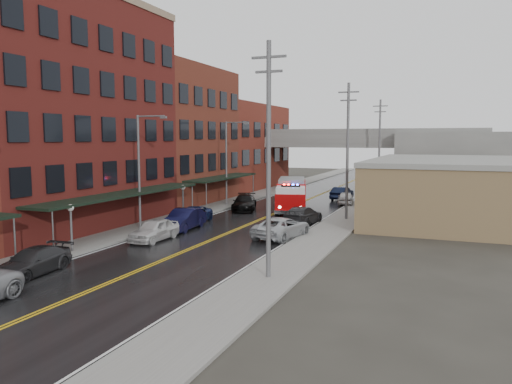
% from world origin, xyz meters
% --- Properties ---
extents(road, '(11.00, 160.00, 0.02)m').
position_xyz_m(road, '(0.00, 30.00, 0.01)').
color(road, black).
rests_on(road, ground).
extents(sidewalk_left, '(3.00, 160.00, 0.15)m').
position_xyz_m(sidewalk_left, '(-7.30, 30.00, 0.07)').
color(sidewalk_left, slate).
rests_on(sidewalk_left, ground).
extents(sidewalk_right, '(3.00, 160.00, 0.15)m').
position_xyz_m(sidewalk_right, '(7.30, 30.00, 0.07)').
color(sidewalk_right, slate).
rests_on(sidewalk_right, ground).
extents(curb_left, '(0.30, 160.00, 0.15)m').
position_xyz_m(curb_left, '(-5.65, 30.00, 0.07)').
color(curb_left, gray).
rests_on(curb_left, ground).
extents(curb_right, '(0.30, 160.00, 0.15)m').
position_xyz_m(curb_right, '(5.65, 30.00, 0.07)').
color(curb_right, gray).
rests_on(curb_right, ground).
extents(brick_building_b, '(9.00, 20.00, 18.00)m').
position_xyz_m(brick_building_b, '(-13.30, 23.00, 9.00)').
color(brick_building_b, '#541816').
rests_on(brick_building_b, ground).
extents(brick_building_c, '(9.00, 15.00, 15.00)m').
position_xyz_m(brick_building_c, '(-13.30, 40.50, 7.50)').
color(brick_building_c, brown).
rests_on(brick_building_c, ground).
extents(brick_building_far, '(9.00, 20.00, 12.00)m').
position_xyz_m(brick_building_far, '(-13.30, 58.00, 6.00)').
color(brick_building_far, maroon).
rests_on(brick_building_far, ground).
extents(tan_building, '(14.00, 22.00, 5.00)m').
position_xyz_m(tan_building, '(16.00, 40.00, 2.50)').
color(tan_building, olive).
rests_on(tan_building, ground).
extents(right_far_block, '(18.00, 30.00, 8.00)m').
position_xyz_m(right_far_block, '(18.00, 70.00, 4.00)').
color(right_far_block, slate).
rests_on(right_far_block, ground).
extents(awning_1, '(2.60, 18.00, 3.09)m').
position_xyz_m(awning_1, '(-7.49, 23.00, 2.99)').
color(awning_1, black).
rests_on(awning_1, ground).
extents(awning_2, '(2.60, 13.00, 3.09)m').
position_xyz_m(awning_2, '(-7.49, 40.50, 2.99)').
color(awning_2, black).
rests_on(awning_2, ground).
extents(globe_lamp_1, '(0.44, 0.44, 3.12)m').
position_xyz_m(globe_lamp_1, '(-6.40, 16.00, 2.31)').
color(globe_lamp_1, '#59595B').
rests_on(globe_lamp_1, ground).
extents(globe_lamp_2, '(0.44, 0.44, 3.12)m').
position_xyz_m(globe_lamp_2, '(-6.40, 30.00, 2.31)').
color(globe_lamp_2, '#59595B').
rests_on(globe_lamp_2, ground).
extents(street_lamp_1, '(2.64, 0.22, 9.00)m').
position_xyz_m(street_lamp_1, '(-6.55, 24.00, 5.19)').
color(street_lamp_1, '#59595B').
rests_on(street_lamp_1, ground).
extents(street_lamp_2, '(2.64, 0.22, 9.00)m').
position_xyz_m(street_lamp_2, '(-6.55, 40.00, 5.19)').
color(street_lamp_2, '#59595B').
rests_on(street_lamp_2, ground).
extents(utility_pole_0, '(1.80, 0.24, 12.00)m').
position_xyz_m(utility_pole_0, '(7.20, 15.00, 6.31)').
color(utility_pole_0, '#59595B').
rests_on(utility_pole_0, ground).
extents(utility_pole_1, '(1.80, 0.24, 12.00)m').
position_xyz_m(utility_pole_1, '(7.20, 35.00, 6.31)').
color(utility_pole_1, '#59595B').
rests_on(utility_pole_1, ground).
extents(utility_pole_2, '(1.80, 0.24, 12.00)m').
position_xyz_m(utility_pole_2, '(7.20, 55.00, 6.31)').
color(utility_pole_2, '#59595B').
rests_on(utility_pole_2, ground).
extents(overpass, '(40.00, 10.00, 7.50)m').
position_xyz_m(overpass, '(0.00, 62.00, 5.99)').
color(overpass, slate).
rests_on(overpass, ground).
extents(fire_truck, '(5.35, 9.22, 3.21)m').
position_xyz_m(fire_truck, '(1.10, 38.18, 1.74)').
color(fire_truck, '#A30708').
rests_on(fire_truck, ground).
extents(parked_car_left_3, '(2.35, 4.95, 1.39)m').
position_xyz_m(parked_car_left_3, '(-4.82, 11.30, 0.70)').
color(parked_car_left_3, '#2A2A2D').
rests_on(parked_car_left_3, ground).
extents(parked_car_left_4, '(1.87, 4.59, 1.56)m').
position_xyz_m(parked_car_left_4, '(-3.70, 21.20, 0.78)').
color(parked_car_left_4, silver).
rests_on(parked_car_left_4, ground).
extents(parked_car_left_5, '(2.10, 5.17, 1.67)m').
position_xyz_m(parked_car_left_5, '(-3.89, 25.72, 0.83)').
color(parked_car_left_5, black).
rests_on(parked_car_left_5, ground).
extents(parked_car_left_6, '(3.19, 5.31, 1.38)m').
position_xyz_m(parked_car_left_6, '(-4.72, 28.80, 0.69)').
color(parked_car_left_6, navy).
rests_on(parked_car_left_6, ground).
extents(parked_car_left_7, '(3.68, 5.78, 1.56)m').
position_xyz_m(parked_car_left_7, '(-3.60, 37.37, 0.78)').
color(parked_car_left_7, black).
rests_on(parked_car_left_7, ground).
extents(parked_car_right_0, '(3.43, 5.85, 1.53)m').
position_xyz_m(parked_car_right_0, '(4.38, 25.52, 0.76)').
color(parked_car_right_0, '#ADB1B5').
rests_on(parked_car_right_0, ground).
extents(parked_car_right_1, '(2.51, 5.39, 1.52)m').
position_xyz_m(parked_car_right_1, '(4.13, 31.71, 0.76)').
color(parked_car_right_1, '#242427').
rests_on(parked_car_right_1, ground).
extents(parked_car_right_2, '(2.51, 4.47, 1.44)m').
position_xyz_m(parked_car_right_2, '(5.00, 45.57, 0.72)').
color(parked_car_right_2, silver).
rests_on(parked_car_right_2, ground).
extents(parked_car_right_3, '(2.03, 4.71, 1.51)m').
position_xyz_m(parked_car_right_3, '(3.68, 49.85, 0.75)').
color(parked_car_right_3, black).
rests_on(parked_car_right_3, ground).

